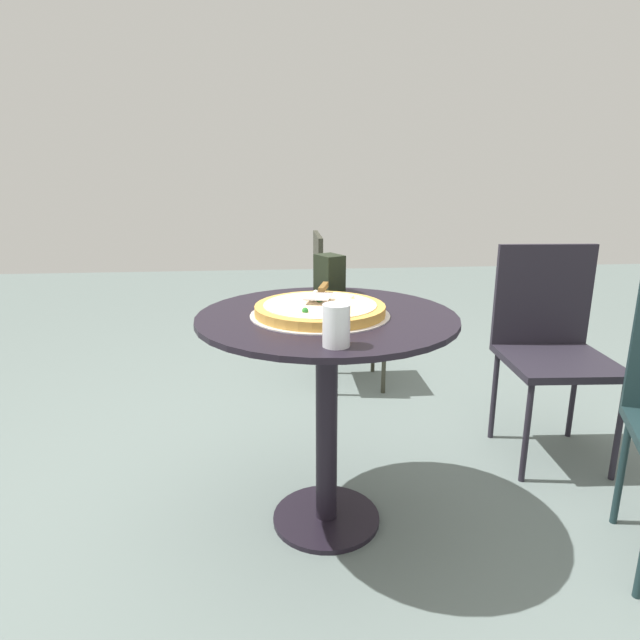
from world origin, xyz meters
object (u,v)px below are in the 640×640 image
patio_table (327,369)px  napkin_dispenser (329,274)px  pizza_on_tray (320,310)px  patio_chair_corner (337,299)px  patio_chair_far (551,338)px  pizza_server (321,292)px  drinking_cup (336,325)px

patio_table → napkin_dispenser: size_ratio=5.92×
pizza_on_tray → patio_chair_corner: size_ratio=0.51×
pizza_on_tray → patio_chair_far: (-0.44, 1.02, -0.26)m
pizza_server → patio_chair_corner: patio_chair_corner is taller
drinking_cup → patio_chair_corner: (-1.58, 0.20, -0.31)m
patio_table → patio_chair_far: size_ratio=0.93×
drinking_cup → patio_chair_far: patio_chair_far is taller
drinking_cup → napkin_dispenser: napkin_dispenser is taller
patio_table → patio_chair_far: patio_chair_far is taller
pizza_on_tray → napkin_dispenser: napkin_dispenser is taller
pizza_server → patio_chair_corner: size_ratio=0.25×
pizza_on_tray → drinking_cup: bearing=2.5°
patio_table → patio_chair_corner: (-1.26, 0.19, -0.07)m
patio_table → napkin_dispenser: (-0.32, 0.04, 0.25)m
drinking_cup → patio_chair_far: size_ratio=0.13×
napkin_dispenser → patio_chair_corner: (-0.94, 0.15, -0.32)m
patio_chair_corner → pizza_on_tray: bearing=-9.5°
pizza_server → patio_chair_far: (-0.36, 1.01, -0.30)m
pizza_on_tray → drinking_cup: size_ratio=3.94×
pizza_server → napkin_dispenser: 0.26m
patio_chair_far → napkin_dispenser: bearing=-83.6°
patio_table → patio_chair_corner: bearing=171.5°
patio_chair_far → patio_chair_corner: bearing=-135.9°
drinking_cup → napkin_dispenser: (-0.64, 0.05, 0.01)m
patio_chair_far → patio_chair_corner: (-0.83, -0.81, -0.01)m
drinking_cup → patio_chair_far: bearing=126.8°
napkin_dispenser → patio_chair_corner: napkin_dispenser is taller
drinking_cup → patio_chair_corner: bearing=172.9°
patio_table → pizza_server: (-0.07, -0.01, 0.24)m
drinking_cup → patio_table: bearing=178.3°
patio_table → patio_chair_far: bearing=113.4°
napkin_dispenser → patio_table: bearing=144.4°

